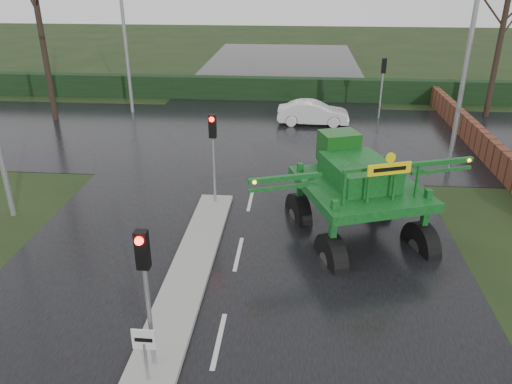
# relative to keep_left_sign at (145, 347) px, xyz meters

# --- Properties ---
(ground) EXTENTS (140.00, 140.00, 0.00)m
(ground) POSITION_rel_keep_left_sign_xyz_m (1.30, 1.50, -1.06)
(ground) COLOR black
(ground) RESTS_ON ground
(road_main) EXTENTS (14.00, 80.00, 0.02)m
(road_main) POSITION_rel_keep_left_sign_xyz_m (1.30, 11.50, -1.05)
(road_main) COLOR black
(road_main) RESTS_ON ground
(road_cross) EXTENTS (80.00, 12.00, 0.02)m
(road_cross) POSITION_rel_keep_left_sign_xyz_m (1.30, 17.50, -1.05)
(road_cross) COLOR black
(road_cross) RESTS_ON ground
(median_island) EXTENTS (1.20, 10.00, 0.16)m
(median_island) POSITION_rel_keep_left_sign_xyz_m (0.00, 4.50, -0.97)
(median_island) COLOR gray
(median_island) RESTS_ON ground
(hedge_row) EXTENTS (44.00, 0.90, 1.50)m
(hedge_row) POSITION_rel_keep_left_sign_xyz_m (1.30, 25.50, -0.31)
(hedge_row) COLOR black
(hedge_row) RESTS_ON ground
(brick_wall) EXTENTS (0.40, 20.00, 1.20)m
(brick_wall) POSITION_rel_keep_left_sign_xyz_m (11.80, 17.50, -0.46)
(brick_wall) COLOR #592D1E
(brick_wall) RESTS_ON ground
(keep_left_sign) EXTENTS (0.50, 0.07, 1.35)m
(keep_left_sign) POSITION_rel_keep_left_sign_xyz_m (0.00, 0.00, 0.00)
(keep_left_sign) COLOR gray
(keep_left_sign) RESTS_ON ground
(traffic_signal_near) EXTENTS (0.26, 0.33, 3.52)m
(traffic_signal_near) POSITION_rel_keep_left_sign_xyz_m (0.00, 0.49, 1.53)
(traffic_signal_near) COLOR gray
(traffic_signal_near) RESTS_ON ground
(traffic_signal_mid) EXTENTS (0.26, 0.33, 3.52)m
(traffic_signal_mid) POSITION_rel_keep_left_sign_xyz_m (0.00, 8.99, 1.53)
(traffic_signal_mid) COLOR gray
(traffic_signal_mid) RESTS_ON ground
(traffic_signal_far) EXTENTS (0.26, 0.33, 3.52)m
(traffic_signal_far) POSITION_rel_keep_left_sign_xyz_m (7.80, 21.51, 1.53)
(traffic_signal_far) COLOR gray
(traffic_signal_far) RESTS_ON ground
(street_light_right) EXTENTS (3.85, 0.30, 10.00)m
(street_light_right) POSITION_rel_keep_left_sign_xyz_m (9.49, 13.50, 4.93)
(street_light_right) COLOR gray
(street_light_right) RESTS_ON ground
(street_light_left_far) EXTENTS (3.85, 0.30, 10.00)m
(street_light_left_far) POSITION_rel_keep_left_sign_xyz_m (-6.89, 21.50, 4.93)
(street_light_left_far) COLOR gray
(street_light_left_far) RESTS_ON ground
(tree_right_far) EXTENTS (7.00, 7.00, 12.05)m
(tree_right_far) POSITION_rel_keep_left_sign_xyz_m (14.30, 22.50, 5.44)
(tree_right_far) COLOR black
(tree_right_far) RESTS_ON ground
(crop_sprayer) EXTENTS (7.32, 5.71, 4.31)m
(crop_sprayer) POSITION_rel_keep_left_sign_xyz_m (4.12, 5.58, 0.98)
(crop_sprayer) COLOR black
(crop_sprayer) RESTS_ON ground
(white_sedan) EXTENTS (4.04, 1.47, 1.32)m
(white_sedan) POSITION_rel_keep_left_sign_xyz_m (3.87, 19.90, -1.06)
(white_sedan) COLOR white
(white_sedan) RESTS_ON ground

